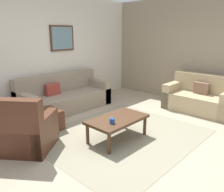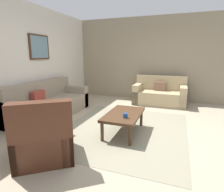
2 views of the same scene
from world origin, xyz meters
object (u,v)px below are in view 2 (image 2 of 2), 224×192
object	(u,v)px
coffee_table	(124,116)
couch_main	(48,105)
armchair_leather	(44,140)
framed_artwork	(39,47)
cup	(125,115)
ottoman	(47,127)
couch_loveseat	(160,94)

from	to	relation	value
coffee_table	couch_main	bearing A→B (deg)	80.70
couch_main	coffee_table	bearing A→B (deg)	-99.30
armchair_leather	framed_artwork	size ratio (longest dim) A/B	1.61
cup	couch_main	bearing A→B (deg)	75.02
coffee_table	cup	distance (m)	0.28
armchair_leather	framed_artwork	distance (m)	3.03
framed_artwork	ottoman	bearing A→B (deg)	-138.34
ottoman	cup	bearing A→B (deg)	-73.13
couch_main	ottoman	distance (m)	1.31
cup	ottoman	bearing A→B (deg)	106.87
couch_loveseat	cup	bearing A→B (deg)	173.41
coffee_table	framed_artwork	size ratio (longest dim) A/B	1.58
couch_loveseat	coffee_table	size ratio (longest dim) A/B	1.45
couch_loveseat	ottoman	xyz separation A→B (m)	(-3.30, 1.75, -0.10)
couch_loveseat	coffee_table	bearing A→B (deg)	170.62
coffee_table	cup	xyz separation A→B (m)	(-0.25, -0.10, 0.09)
framed_artwork	couch_main	bearing A→B (deg)	-130.02
couch_main	cup	distance (m)	2.32
couch_loveseat	ottoman	size ratio (longest dim) A/B	2.84
couch_loveseat	coffee_table	xyz separation A→B (m)	(-2.62, 0.43, 0.06)
couch_main	ottoman	xyz separation A→B (m)	(-1.03, -0.81, -0.10)
couch_main	ottoman	size ratio (longest dim) A/B	4.10
cup	framed_artwork	bearing A→B (deg)	70.31
coffee_table	framed_artwork	world-z (taller)	framed_artwork
couch_main	armchair_leather	bearing A→B (deg)	-142.24
couch_main	couch_loveseat	world-z (taller)	same
ottoman	cup	xyz separation A→B (m)	(0.43, -1.42, 0.25)
ottoman	framed_artwork	distance (m)	2.41
couch_loveseat	cup	xyz separation A→B (m)	(-2.87, 0.33, 0.15)
coffee_table	couch_loveseat	bearing A→B (deg)	-9.38
coffee_table	cup	size ratio (longest dim) A/B	12.62
couch_main	couch_loveseat	size ratio (longest dim) A/B	1.44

